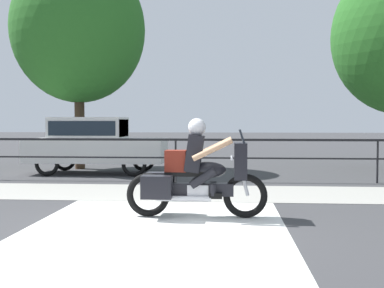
{
  "coord_description": "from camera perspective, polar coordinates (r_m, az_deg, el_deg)",
  "views": [
    {
      "loc": [
        1.37,
        -6.93,
        1.55
      ],
      "look_at": [
        0.71,
        1.7,
        1.14
      ],
      "focal_mm": 45.0,
      "sensor_mm": 36.0,
      "label": 1
    }
  ],
  "objects": [
    {
      "name": "parked_car",
      "position": [
        14.55,
        -11.53,
        0.27
      ],
      "size": [
        4.04,
        1.62,
        1.67
      ],
      "rotation": [
        0.0,
        0.0,
        -0.03
      ],
      "color": "silver",
      "rests_on": "ground"
    },
    {
      "name": "ground_plane",
      "position": [
        7.23,
        -6.73,
        -9.71
      ],
      "size": [
        120.0,
        120.0,
        0.0
      ],
      "primitive_type": "plane",
      "color": "#38383A"
    },
    {
      "name": "crosswalk_band",
      "position": [
        6.98,
        -4.44,
        -10.12
      ],
      "size": [
        3.78,
        6.0,
        0.01
      ],
      "primitive_type": "cube",
      "color": "silver",
      "rests_on": "ground"
    },
    {
      "name": "fence_railing",
      "position": [
        12.44,
        -1.95,
        -0.42
      ],
      "size": [
        36.0,
        0.05,
        1.11
      ],
      "color": "black",
      "rests_on": "ground"
    },
    {
      "name": "motorcycle",
      "position": [
        7.77,
        0.36,
        -3.67
      ],
      "size": [
        2.29,
        0.76,
        1.6
      ],
      "rotation": [
        0.0,
        0.0,
        -0.06
      ],
      "color": "black",
      "rests_on": "ground"
    },
    {
      "name": "sidewalk_band",
      "position": [
        10.53,
        -3.16,
        -5.75
      ],
      "size": [
        44.0,
        2.4,
        0.01
      ],
      "primitive_type": "cube",
      "color": "#99968E",
      "rests_on": "ground"
    },
    {
      "name": "tree_behind_car",
      "position": [
        16.38,
        -13.29,
        13.02
      ],
      "size": [
        4.28,
        4.28,
        6.87
      ],
      "color": "#473323",
      "rests_on": "ground"
    }
  ]
}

